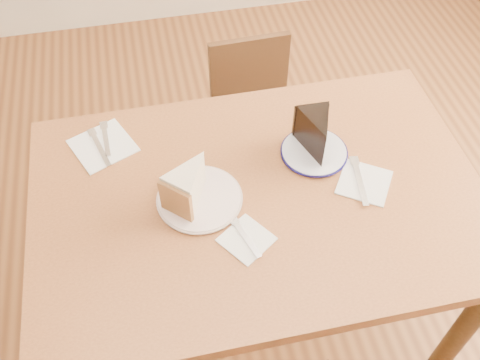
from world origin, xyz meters
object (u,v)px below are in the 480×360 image
carrot_cake (191,183)px  table (258,215)px  chair_far (256,124)px  chocolate_cake (317,137)px  plate_cream (200,199)px  plate_navy (314,152)px

carrot_cake → table: bearing=36.0°
chair_far → chocolate_cake: size_ratio=5.50×
table → chocolate_cake: chocolate_cake is taller
table → plate_cream: plate_cream is taller
table → plate_cream: 0.19m
carrot_cake → chocolate_cake: chocolate_cake is taller
plate_navy → carrot_cake: (-0.36, -0.09, 0.06)m
plate_cream → carrot_cake: (-0.02, 0.01, 0.06)m
carrot_cake → chocolate_cake: (0.36, 0.09, 0.00)m
plate_navy → carrot_cake: bearing=-166.4°
chocolate_cake → plate_navy: bearing=44.2°
chair_far → plate_cream: 0.75m
table → plate_navy: plate_navy is taller
chair_far → carrot_cake: size_ratio=5.68×
chair_far → chocolate_cake: chocolate_cake is taller
table → plate_cream: bearing=176.1°
chair_far → chocolate_cake: bearing=93.5°
chair_far → table: bearing=74.8°
plate_navy → chair_far: bearing=95.3°
chair_far → plate_navy: bearing=93.2°
chair_far → plate_cream: (-0.30, -0.59, 0.36)m
chair_far → plate_navy: plate_navy is taller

